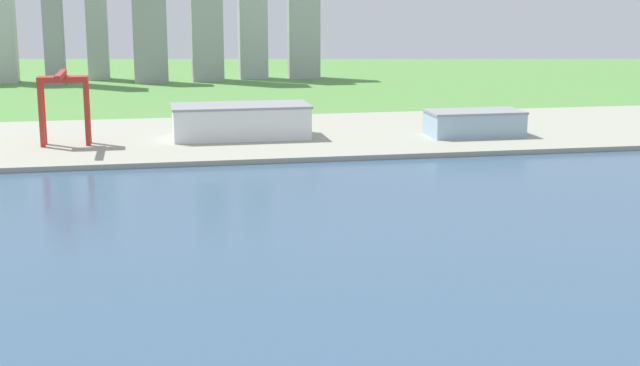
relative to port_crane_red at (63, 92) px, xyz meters
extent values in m
plane|color=#548D42|center=(78.90, -172.91, -28.16)|extent=(2400.00, 2400.00, 0.00)
cube|color=#385675|center=(78.90, -232.91, -28.08)|extent=(840.00, 360.00, 0.15)
cube|color=#9E9F8D|center=(78.90, 17.09, -26.91)|extent=(840.00, 140.00, 2.50)
cube|color=#B72D23|center=(-10.47, -2.35, -10.54)|extent=(2.20, 2.20, 30.23)
cube|color=#B72D23|center=(10.47, -2.35, -10.54)|extent=(2.20, 2.20, 30.23)
cube|color=#B72D23|center=(-10.47, 5.65, -10.54)|extent=(2.20, 2.20, 30.23)
cube|color=#B72D23|center=(10.47, 5.65, -10.54)|extent=(2.20, 2.20, 30.23)
cube|color=#B72D23|center=(0.00, 1.65, 5.97)|extent=(23.34, 10.00, 2.80)
cube|color=#B72D23|center=(0.00, -7.91, 8.77)|extent=(2.60, 38.22, 2.60)
cube|color=white|center=(85.06, 8.10, -17.90)|extent=(67.69, 29.85, 15.52)
cube|color=gray|center=(85.06, 8.10, -9.53)|extent=(69.04, 30.44, 1.20)
cube|color=#99BCD1|center=(203.53, -7.69, -19.85)|extent=(47.48, 24.20, 11.61)
cube|color=gray|center=(203.53, -7.69, -13.45)|extent=(48.43, 24.68, 1.20)
cube|color=#928F9A|center=(-33.02, 324.13, 38.61)|extent=(14.48, 25.97, 133.54)
cube|color=#B7B8BA|center=(-0.06, 354.56, 38.07)|extent=(17.53, 18.47, 132.45)
cube|color=#95969D|center=(43.57, 317.33, 7.05)|extent=(27.32, 17.81, 70.42)
cube|color=#9E9EA4|center=(90.54, 326.86, 36.36)|extent=(25.85, 25.53, 129.04)
cube|color=#B0B3B5|center=(130.51, 337.69, 36.72)|extent=(23.89, 18.02, 129.76)
cube|color=#A7A8AE|center=(174.15, 333.79, 16.59)|extent=(26.39, 16.78, 89.50)
camera|label=1|loc=(38.81, -444.37, 48.30)|focal=50.83mm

